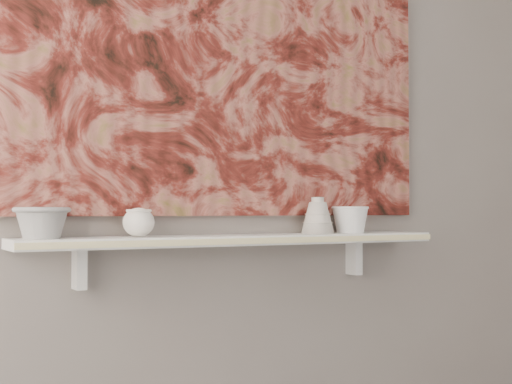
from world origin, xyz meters
TOP-DOWN VIEW (x-y plane):
  - wall_back at (0.00, 1.60)m, footprint 3.60×0.00m
  - shelf at (0.00, 1.51)m, footprint 1.40×0.18m
  - shelf_stripe at (0.00, 1.41)m, footprint 1.40×0.01m
  - bracket_left at (-0.49, 1.57)m, footprint 0.03×0.06m
  - bracket_right at (0.49, 1.57)m, footprint 0.03×0.06m
  - painting at (0.00, 1.59)m, footprint 1.50×0.02m
  - house_motif at (0.45, 1.57)m, footprint 0.09×0.00m
  - bowl_grey at (-0.61, 1.51)m, footprint 0.18×0.18m
  - cup_cream at (-0.34, 1.51)m, footprint 0.10×0.10m
  - bell_vessel at (0.29, 1.51)m, footprint 0.14×0.14m
  - bowl_white at (0.43, 1.51)m, footprint 0.14×0.14m

SIDE VIEW (x-z plane):
  - bracket_left at x=-0.49m, z-range 0.78..0.90m
  - bracket_right at x=0.49m, z-range 0.78..0.90m
  - shelf at x=0.00m, z-range 0.90..0.93m
  - shelf_stripe at x=0.00m, z-range 0.91..0.92m
  - cup_cream at x=-0.34m, z-range 0.93..1.01m
  - bowl_grey at x=-0.61m, z-range 0.93..1.02m
  - bowl_white at x=0.43m, z-range 0.93..1.02m
  - bell_vessel at x=0.29m, z-range 0.93..1.05m
  - house_motif at x=0.45m, z-range 1.19..1.27m
  - wall_back at x=0.00m, z-range -0.45..3.15m
  - painting at x=0.00m, z-range 0.99..2.09m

